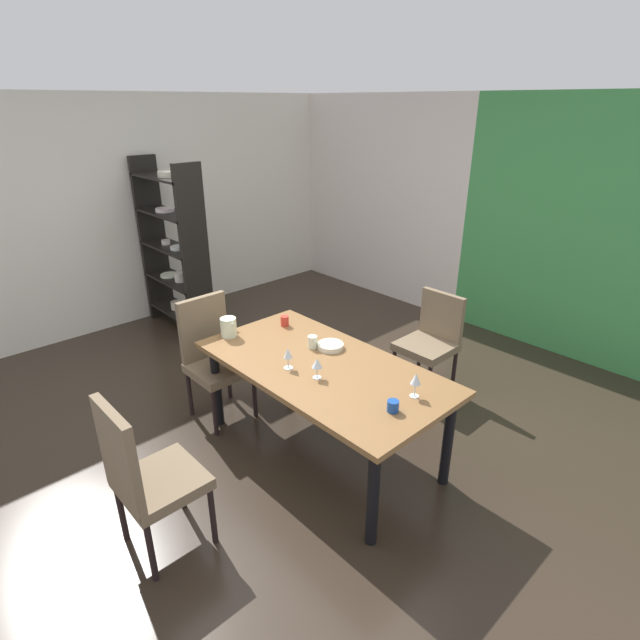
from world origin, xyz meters
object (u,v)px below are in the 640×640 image
object	(u,v)px
wine_glass_left	(288,354)
pitcher_west	(229,327)
chair_head_far	(432,338)
cup_corner	(285,321)
dining_table	(322,375)
wine_glass_near_window	(416,380)
wine_glass_rear	(317,364)
serving_bowl_center	(330,346)
display_shelf	(173,248)
cup_right	(313,342)
cup_east	(393,406)
chair_left_near	(213,354)
chair_head_near	(145,474)

from	to	relation	value
wine_glass_left	pitcher_west	xyz separation A→B (m)	(-0.71, -0.01, -0.03)
chair_head_far	cup_corner	world-z (taller)	chair_head_far
dining_table	wine_glass_near_window	world-z (taller)	wine_glass_near_window
wine_glass_rear	pitcher_west	xyz separation A→B (m)	(-0.94, -0.07, -0.03)
wine_glass_left	serving_bowl_center	size ratio (longest dim) A/B	0.79
display_shelf	pitcher_west	world-z (taller)	display_shelf
cup_right	cup_east	distance (m)	0.96
display_shelf	serving_bowl_center	size ratio (longest dim) A/B	9.68
serving_bowl_center	pitcher_west	world-z (taller)	pitcher_west
wine_glass_left	cup_corner	xyz separation A→B (m)	(-0.57, 0.43, -0.07)
dining_table	cup_east	xyz separation A→B (m)	(0.70, -0.08, 0.11)
chair_left_near	wine_glass_rear	xyz separation A→B (m)	(1.09, 0.14, 0.29)
chair_left_near	serving_bowl_center	world-z (taller)	chair_left_near
chair_head_near	cup_right	bearing A→B (deg)	99.15
dining_table	cup_corner	size ratio (longest dim) A/B	22.05
display_shelf	wine_glass_left	size ratio (longest dim) A/B	12.29
chair_left_near	wine_glass_left	size ratio (longest dim) A/B	6.56
pitcher_west	chair_head_far	bearing A→B (deg)	61.36
cup_right	pitcher_west	world-z (taller)	pitcher_west
chair_left_near	cup_east	distance (m)	1.70
serving_bowl_center	chair_head_near	bearing A→B (deg)	-84.94
wine_glass_near_window	cup_corner	world-z (taller)	wine_glass_near_window
serving_bowl_center	cup_corner	size ratio (longest dim) A/B	2.32
display_shelf	cup_east	world-z (taller)	display_shelf
chair_head_far	cup_right	xyz separation A→B (m)	(-0.24, -1.19, 0.27)
serving_bowl_center	cup_right	bearing A→B (deg)	-136.79
cup_right	cup_corner	bearing A→B (deg)	167.12
wine_glass_left	wine_glass_near_window	bearing A→B (deg)	23.01
serving_bowl_center	cup_east	bearing A→B (deg)	-19.64
serving_bowl_center	display_shelf	bearing A→B (deg)	177.18
chair_head_far	cup_east	size ratio (longest dim) A/B	12.57
chair_head_far	wine_glass_rear	xyz separation A→B (m)	(0.10, -1.46, 0.33)
cup_right	cup_east	size ratio (longest dim) A/B	1.33
dining_table	pitcher_west	bearing A→B (deg)	-165.46
wine_glass_near_window	pitcher_west	size ratio (longest dim) A/B	1.06
serving_bowl_center	chair_left_near	bearing A→B (deg)	-148.87
cup_east	display_shelf	bearing A→B (deg)	172.92
serving_bowl_center	cup_right	size ratio (longest dim) A/B	2.04
chair_head_far	wine_glass_near_window	size ratio (longest dim) A/B	5.52
wine_glass_left	cup_east	xyz separation A→B (m)	(0.82, 0.12, -0.07)
chair_head_far	cup_corner	xyz separation A→B (m)	(-0.70, -1.09, 0.27)
chair_head_near	wine_glass_left	xyz separation A→B (m)	(-0.12, 1.12, 0.29)
display_shelf	serving_bowl_center	world-z (taller)	display_shelf
chair_head_near	wine_glass_left	world-z (taller)	chair_head_near
chair_head_far	wine_glass_rear	world-z (taller)	chair_head_far
display_shelf	wine_glass_left	xyz separation A→B (m)	(2.63, -0.55, -0.10)
wine_glass_left	cup_corner	world-z (taller)	wine_glass_left
display_shelf	wine_glass_near_window	world-z (taller)	display_shelf
chair_head_far	chair_head_near	size ratio (longest dim) A/B	0.88
wine_glass_left	cup_corner	bearing A→B (deg)	142.63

